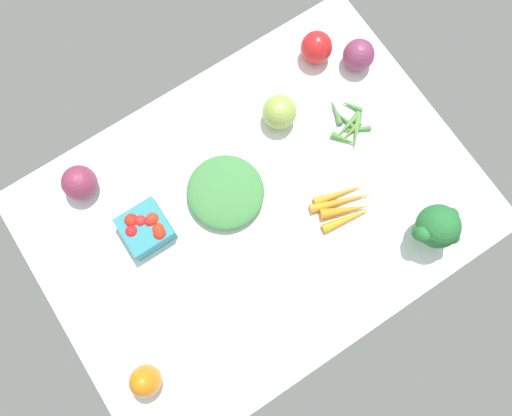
# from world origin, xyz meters

# --- Properties ---
(tablecloth) EXTENTS (1.04, 0.76, 0.02)m
(tablecloth) POSITION_xyz_m (0.00, 0.00, 0.01)
(tablecloth) COLOR white
(tablecloth) RESTS_ON ground
(okra_pile) EXTENTS (0.12, 0.16, 0.02)m
(okra_pile) POSITION_xyz_m (0.31, 0.05, 0.03)
(okra_pile) COLOR #57832D
(okra_pile) RESTS_ON tablecloth
(bell_pepper_orange) EXTENTS (0.09, 0.09, 0.10)m
(bell_pepper_orange) POSITION_xyz_m (-0.41, -0.19, 0.07)
(bell_pepper_orange) COLOR orange
(bell_pepper_orange) RESTS_ON tablecloth
(bell_pepper_red) EXTENTS (0.11, 0.11, 0.08)m
(bell_pepper_red) POSITION_xyz_m (0.35, 0.26, 0.06)
(bell_pepper_red) COLOR red
(bell_pepper_red) RESTS_ON tablecloth
(heirloom_tomato_green) EXTENTS (0.08, 0.08, 0.08)m
(heirloom_tomato_green) POSITION_xyz_m (0.18, 0.17, 0.06)
(heirloom_tomato_green) COLOR #92AE4D
(heirloom_tomato_green) RESTS_ON tablecloth
(leafy_greens_clump) EXTENTS (0.24, 0.24, 0.05)m
(leafy_greens_clump) POSITION_xyz_m (-0.04, 0.07, 0.04)
(leafy_greens_clump) COLOR #418442
(leafy_greens_clump) RESTS_ON tablecloth
(berry_basket) EXTENTS (0.10, 0.10, 0.07)m
(berry_basket) POSITION_xyz_m (-0.24, 0.10, 0.05)
(berry_basket) COLOR teal
(berry_basket) RESTS_ON tablecloth
(broccoli_head) EXTENTS (0.12, 0.10, 0.13)m
(broccoli_head) POSITION_xyz_m (0.31, -0.27, 0.10)
(broccoli_head) COLOR #99C977
(broccoli_head) RESTS_ON tablecloth
(red_onion_near_basket) EXTENTS (0.08, 0.08, 0.08)m
(red_onion_near_basket) POSITION_xyz_m (0.43, 0.18, 0.06)
(red_onion_near_basket) COLOR #7D3257
(red_onion_near_basket) RESTS_ON tablecloth
(red_onion_center) EXTENTS (0.08, 0.08, 0.08)m
(red_onion_center) POSITION_xyz_m (-0.32, 0.28, 0.06)
(red_onion_center) COLOR #802D49
(red_onion_center) RESTS_ON tablecloth
(carrot_bunch) EXTENTS (0.16, 0.11, 0.03)m
(carrot_bunch) POSITION_xyz_m (0.18, -0.11, 0.03)
(carrot_bunch) COLOR orange
(carrot_bunch) RESTS_ON tablecloth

